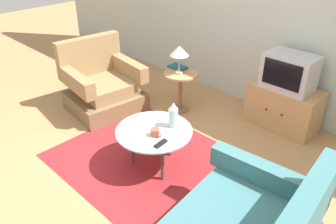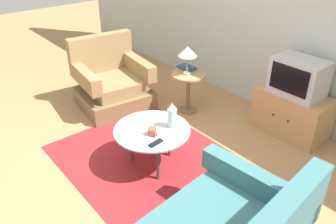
% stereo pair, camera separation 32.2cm
% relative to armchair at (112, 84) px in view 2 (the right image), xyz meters
% --- Properties ---
extents(ground_plane, '(16.00, 16.00, 0.00)m').
position_rel_armchair_xyz_m(ground_plane, '(1.43, -0.59, -0.32)').
color(ground_plane, '#AD7F51').
extents(back_wall, '(9.00, 0.12, 2.70)m').
position_rel_armchair_xyz_m(back_wall, '(1.43, 1.64, 1.03)').
color(back_wall, '#B2BCB2').
rests_on(back_wall, ground).
extents(area_rug, '(2.20, 1.66, 0.00)m').
position_rel_armchair_xyz_m(area_rug, '(1.48, -0.41, -0.32)').
color(area_rug, maroon).
rests_on(area_rug, ground).
extents(armchair, '(0.97, 1.03, 0.95)m').
position_rel_armchair_xyz_m(armchair, '(0.00, 0.00, 0.00)').
color(armchair, brown).
rests_on(armchair, ground).
extents(coffee_table, '(0.80, 0.80, 0.45)m').
position_rel_armchair_xyz_m(coffee_table, '(1.48, -0.41, 0.10)').
color(coffee_table, '#B2C6C1').
rests_on(coffee_table, ground).
extents(side_table, '(0.46, 0.46, 0.56)m').
position_rel_armchair_xyz_m(side_table, '(0.85, 0.69, 0.08)').
color(side_table, tan).
rests_on(side_table, ground).
extents(tv_stand, '(0.86, 0.50, 0.54)m').
position_rel_armchair_xyz_m(tv_stand, '(2.06, 1.30, -0.05)').
color(tv_stand, tan).
rests_on(tv_stand, ground).
extents(television, '(0.58, 0.41, 0.43)m').
position_rel_armchair_xyz_m(television, '(2.06, 1.28, 0.44)').
color(television, '#B7B7BC').
rests_on(television, tv_stand).
extents(table_lamp, '(0.25, 0.25, 0.38)m').
position_rel_armchair_xyz_m(table_lamp, '(0.84, 0.67, 0.55)').
color(table_lamp, '#9E937A').
rests_on(table_lamp, side_table).
extents(vase, '(0.10, 0.10, 0.28)m').
position_rel_armchair_xyz_m(vase, '(1.57, -0.22, 0.27)').
color(vase, silver).
rests_on(vase, coffee_table).
extents(mug, '(0.13, 0.09, 0.08)m').
position_rel_armchair_xyz_m(mug, '(1.56, -0.47, 0.18)').
color(mug, '#B74C3D').
rests_on(mug, coffee_table).
extents(tv_remote_dark, '(0.07, 0.16, 0.02)m').
position_rel_armchair_xyz_m(tv_remote_dark, '(1.71, -0.54, 0.15)').
color(tv_remote_dark, black).
rests_on(tv_remote_dark, coffee_table).
extents(book, '(0.24, 0.17, 0.03)m').
position_rel_armchair_xyz_m(book, '(0.70, 0.79, 0.26)').
color(book, navy).
rests_on(book, side_table).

